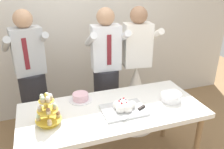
% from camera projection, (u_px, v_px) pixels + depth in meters
% --- Properties ---
extents(rear_wall, '(5.20, 0.10, 2.90)m').
position_uv_depth(rear_wall, '(80.00, 16.00, 3.25)').
color(rear_wall, beige).
rests_on(rear_wall, ground_plane).
extents(dessert_table, '(1.80, 0.80, 0.78)m').
position_uv_depth(dessert_table, '(113.00, 115.00, 2.30)').
color(dessert_table, white).
rests_on(dessert_table, ground_plane).
extents(cupcake_stand, '(0.23, 0.23, 0.31)m').
position_uv_depth(cupcake_stand, '(48.00, 111.00, 1.99)').
color(cupcake_stand, gold).
rests_on(cupcake_stand, dessert_table).
extents(main_cake_tray, '(0.42, 0.33, 0.13)m').
position_uv_depth(main_cake_tray, '(124.00, 108.00, 2.21)').
color(main_cake_tray, silver).
rests_on(main_cake_tray, dessert_table).
extents(plate_stack, '(0.21, 0.21, 0.09)m').
position_uv_depth(plate_stack, '(171.00, 97.00, 2.40)').
color(plate_stack, white).
rests_on(plate_stack, dessert_table).
extents(round_cake, '(0.24, 0.24, 0.08)m').
position_uv_depth(round_cake, '(81.00, 97.00, 2.41)').
color(round_cake, white).
rests_on(round_cake, dessert_table).
extents(person_groom, '(0.49, 0.52, 1.66)m').
position_uv_depth(person_groom, '(106.00, 81.00, 2.92)').
color(person_groom, '#232328').
rests_on(person_groom, ground_plane).
extents(person_bride, '(0.56, 0.56, 1.66)m').
position_uv_depth(person_bride, '(135.00, 89.00, 3.09)').
color(person_bride, white).
rests_on(person_bride, ground_plane).
extents(person_guest, '(0.54, 0.56, 1.66)m').
position_uv_depth(person_guest, '(33.00, 86.00, 2.79)').
color(person_guest, '#232328').
rests_on(person_guest, ground_plane).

